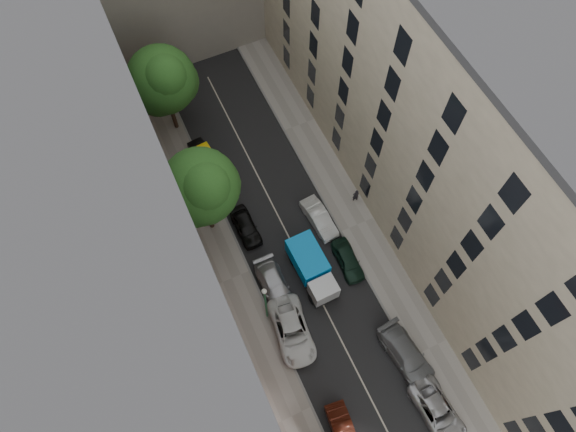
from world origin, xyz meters
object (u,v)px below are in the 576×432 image
car_right_3 (319,218)px  tarp_truck (312,268)px  lamp_post (265,301)px  pedestrian (356,195)px  car_right_0 (438,412)px  car_left_2 (292,331)px  car_left_3 (275,287)px  tree_mid (202,189)px  tree_far (164,82)px  car_right_1 (407,355)px  car_left_5 (204,157)px  car_left_1 (344,432)px  car_left_4 (246,226)px  car_right_2 (348,260)px

car_right_3 → tarp_truck: bearing=-128.7°
lamp_post → pedestrian: 12.52m
car_right_0 → car_right_3: 16.62m
car_left_2 → tarp_truck: bearing=54.4°
car_left_3 → tree_mid: (-2.37, 6.94, 5.65)m
car_left_2 → tree_far: bearing=101.1°
car_right_1 → tree_mid: bearing=113.1°
pedestrian → car_left_5: bearing=-32.1°
car_left_1 → tree_far: tree_far is taller
car_right_3 → car_right_1: bearing=-91.4°
car_left_4 → tree_far: tree_far is taller
tarp_truck → tree_far: (-4.76, 17.58, 4.74)m
car_left_3 → tarp_truck: bearing=-0.0°
car_right_2 → tree_mid: bearing=142.2°
car_left_2 → car_left_3: size_ratio=1.12×
car_left_4 → pedestrian: pedestrian is taller
car_left_5 → car_right_0: size_ratio=0.79×
pedestrian → tarp_truck: bearing=44.7°
car_right_0 → car_right_2: 12.41m
tarp_truck → car_left_4: bearing=117.6°
car_left_2 → car_right_3: (5.86, 7.40, -0.08)m
tarp_truck → car_left_4: (-3.11, 5.63, -0.68)m
car_right_3 → pedestrian: bearing=3.1°
car_left_3 → tree_far: tree_far is taller
tree_far → pedestrian: (10.90, -13.24, -5.18)m
car_left_3 → car_left_5: size_ratio=1.24×
car_left_1 → car_right_3: car_right_3 is taller
car_left_3 → lamp_post: lamp_post is taller
tarp_truck → lamp_post: 5.37m
car_left_1 → car_right_0: size_ratio=0.81×
tarp_truck → tree_far: 18.82m
tree_mid → car_left_1: bearing=-82.6°
car_right_1 → tarp_truck: bearing=105.0°
car_left_5 → tree_mid: tree_mid is taller
car_right_0 → car_right_2: car_right_0 is taller
tree_mid → car_left_4: bearing=-30.1°
tarp_truck → pedestrian: 7.54m
car_left_4 → tree_mid: 6.28m
car_left_3 → car_right_1: size_ratio=0.94×
car_left_4 → car_right_3: (5.66, -1.80, 0.01)m
car_left_1 → pedestrian: pedestrian is taller
car_left_2 → car_right_1: car_left_2 is taller
car_left_2 → tree_mid: tree_mid is taller
tree_far → car_left_1: bearing=-86.6°
car_left_1 → lamp_post: bearing=104.6°
car_left_3 → car_right_2: car_left_3 is taller
tarp_truck → car_right_3: (2.55, 3.83, -0.67)m
car_right_2 → pedestrian: 5.69m
car_right_0 → car_left_5: bearing=103.3°
car_left_5 → car_right_0: car_right_0 is taller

